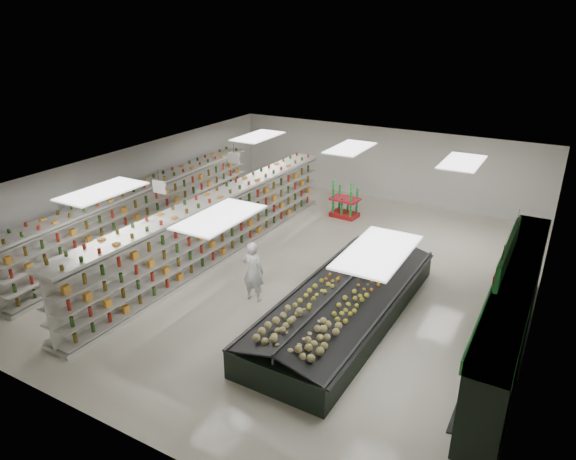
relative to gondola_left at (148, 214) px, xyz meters
The scene contains 16 objects.
floor 6.03m from the gondola_left, ahead, with size 16.00×16.00×0.00m, color beige.
ceiling 6.36m from the gondola_left, ahead, with size 14.00×16.00×0.02m, color white.
wall_back 10.41m from the gondola_left, 55.19° to the left, with size 14.00×0.02×3.20m, color silver.
wall_front 9.56m from the gondola_left, 51.52° to the right, with size 14.00×0.02×3.20m, color silver.
wall_left 1.35m from the gondola_left, 153.36° to the left, with size 0.02×16.00×3.20m, color silver.
wall_right 12.96m from the gondola_left, ahead, with size 0.02×16.00×3.20m, color silver.
produce_wall_case 12.50m from the gondola_left, ahead, with size 0.93×8.00×2.20m.
aisle_sign_near 3.15m from the gondola_left, 34.47° to the right, with size 0.52×0.06×0.75m.
aisle_sign_far 3.76m from the gondola_left, 49.92° to the left, with size 0.52×0.06×0.75m.
hortifruti_banner 12.33m from the gondola_left, ahead, with size 0.12×3.20×0.95m.
gondola_left is the anchor object (origin of this frame).
gondola_center 3.14m from the gondola_left, ahead, with size 1.25×12.73×2.20m.
produce_island 8.59m from the gondola_left, ahead, with size 2.85×7.46×1.11m.
soda_endcap 7.77m from the gondola_left, 46.17° to the left, with size 1.18×0.85×1.43m.
shopper_main 6.05m from the gondola_left, 17.67° to the right, with size 0.66×0.44×1.82m, color silver.
shopper_background 5.64m from the gondola_left, 56.27° to the left, with size 0.86×0.53×1.78m, color tan.
Camera 1 is at (7.07, -13.21, 7.62)m, focal length 32.00 mm.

